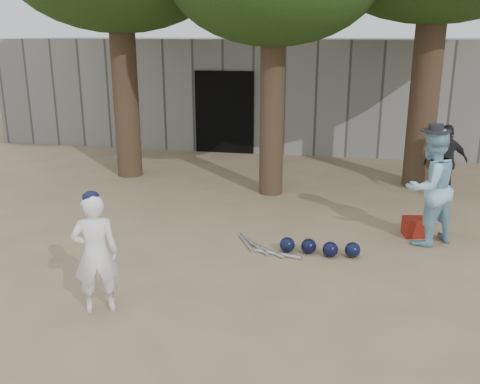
% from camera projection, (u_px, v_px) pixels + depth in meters
% --- Properties ---
extents(ground, '(70.00, 70.00, 0.00)m').
position_uv_depth(ground, '(182.00, 278.00, 7.18)').
color(ground, '#937C5E').
rests_on(ground, ground).
extents(boy_player, '(0.62, 0.54, 1.44)m').
position_uv_depth(boy_player, '(96.00, 254.00, 6.15)').
color(boy_player, white).
rests_on(boy_player, ground).
extents(spectator_blue, '(1.11, 1.08, 1.81)m').
position_uv_depth(spectator_blue, '(430.00, 187.00, 8.13)').
color(spectator_blue, '#93CAE3').
rests_on(spectator_blue, ground).
extents(spectator_dark, '(0.91, 0.54, 1.46)m').
position_uv_depth(spectator_dark, '(446.00, 161.00, 10.53)').
color(spectator_dark, black).
rests_on(spectator_dark, ground).
extents(red_bag, '(0.47, 0.40, 0.30)m').
position_uv_depth(red_bag, '(417.00, 227.00, 8.64)').
color(red_bag, maroon).
rests_on(red_bag, ground).
extents(back_building, '(16.00, 5.24, 3.00)m').
position_uv_depth(back_building, '(281.00, 89.00, 16.46)').
color(back_building, gray).
rests_on(back_building, ground).
extents(helmet_row, '(1.19, 0.29, 0.23)m').
position_uv_depth(helmet_row, '(319.00, 248.00, 7.90)').
color(helmet_row, black).
rests_on(helmet_row, ground).
extents(bat_pile, '(1.09, 0.82, 0.06)m').
position_uv_depth(bat_pile, '(262.00, 248.00, 8.10)').
color(bat_pile, '#B2B3B9').
rests_on(bat_pile, ground).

